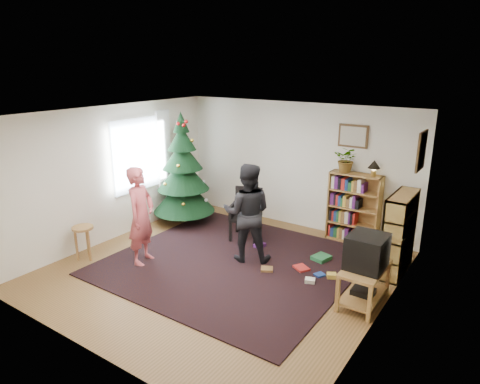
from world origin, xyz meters
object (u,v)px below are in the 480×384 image
Objects in this scene: person_by_chair at (247,213)px; bookshelf_back at (354,207)px; person_standing at (141,216)px; tv_stand at (364,282)px; table_lamp at (374,165)px; picture_back at (353,136)px; bookshelf_right at (399,233)px; picture_right at (422,151)px; potted_plant at (347,160)px; armchair at (249,212)px; crt_tv at (367,251)px; christmas_tree at (183,178)px; stool at (83,234)px.

bookshelf_back is at bearing -150.60° from person_by_chair.
person_by_chair is (1.38, 1.06, 0.02)m from person_standing.
table_lamp is at bearing 106.60° from tv_stand.
bookshelf_right is at bearing -38.63° from picture_back.
bookshelf_back is at bearing 153.06° from picture_right.
potted_plant is at bearing -55.69° from person_standing.
person_standing is (-0.87, -1.89, 0.30)m from armchair.
person_standing is at bearing -133.63° from armchair.
picture_back is at bearing 116.21° from crt_tv.
picture_back is at bearing 140.57° from bookshelf_back.
person_standing is (-3.48, -0.81, 0.50)m from tv_stand.
potted_plant is at bearing 118.48° from crt_tv.
tv_stand is (-0.12, -1.22, -0.34)m from bookshelf_right.
christmas_tree reaches higher than bookshelf_back.
stool is at bearing -95.38° from christmas_tree.
armchair is 0.58× the size of person_standing.
bookshelf_right is 2.73m from armchair.
stool is (-4.39, -1.29, -0.33)m from crt_tv.
picture_right reaches higher than tv_stand.
picture_back is 1.51m from picture_right.
christmas_tree is at bearing 5.00° from person_standing.
person_by_chair is at bearing 113.66° from bookshelf_right.
bookshelf_back is 2.23m from crt_tv.
picture_right is 2.19m from tv_stand.
christmas_tree is at bearing -164.18° from table_lamp.
potted_plant is at bearing -145.92° from person_by_chair.
crt_tv is at bearing 180.00° from tv_stand.
person_standing is (-3.47, -0.81, 0.04)m from crt_tv.
crt_tv reaches higher than stool.
tv_stand is at bearing 146.28° from person_by_chair.
bookshelf_back is (3.27, 1.01, -0.30)m from christmas_tree.
stool is at bearing -134.71° from potted_plant.
person_by_chair is (-1.19, -1.79, 0.17)m from bookshelf_back.
potted_plant is 0.50m from table_lamp.
picture_right is at bearing 79.98° from tv_stand.
crt_tv is 2.24m from table_lamp.
picture_right is at bearing 79.87° from crt_tv.
christmas_tree is 2.40× the size of armchair.
picture_right is 1.02× the size of stool.
picture_right is at bearing -74.74° from person_standing.
tv_stand is at bearing -63.73° from picture_back.
potted_plant is (-1.10, 2.03, 0.75)m from crt_tv.
picture_right is 3.22m from armchair.
bookshelf_back is at bearing 10.33° from armchair.
person_standing reaches higher than bookshelf_back.
stool is 1.10m from person_standing.
table_lamp is (1.49, 1.79, 0.66)m from person_by_chair.
person_standing reaches higher than bookshelf_right.
picture_back is 0.42× the size of bookshelf_back.
bookshelf_right is at bearing -76.46° from person_standing.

